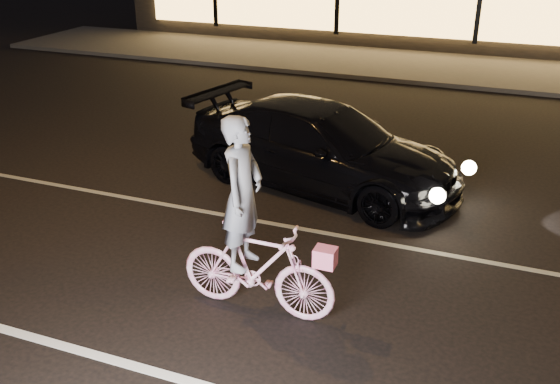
% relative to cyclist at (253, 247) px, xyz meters
% --- Properties ---
extents(ground, '(90.00, 90.00, 0.00)m').
position_rel_cyclist_xyz_m(ground, '(1.04, 0.11, -0.84)').
color(ground, black).
rests_on(ground, ground).
extents(lane_stripe_far, '(60.00, 0.10, 0.01)m').
position_rel_cyclist_xyz_m(lane_stripe_far, '(1.04, 2.11, -0.83)').
color(lane_stripe_far, gray).
rests_on(lane_stripe_far, ground).
extents(sidewalk, '(30.00, 4.00, 0.12)m').
position_rel_cyclist_xyz_m(sidewalk, '(1.04, 13.11, -0.78)').
color(sidewalk, '#383533').
rests_on(sidewalk, ground).
extents(cyclist, '(1.87, 0.65, 2.36)m').
position_rel_cyclist_xyz_m(cyclist, '(0.00, 0.00, 0.00)').
color(cyclist, '#D84494').
rests_on(cyclist, ground).
extents(sedan, '(5.11, 3.03, 1.39)m').
position_rel_cyclist_xyz_m(sedan, '(-0.39, 3.77, -0.14)').
color(sedan, black).
rests_on(sedan, ground).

